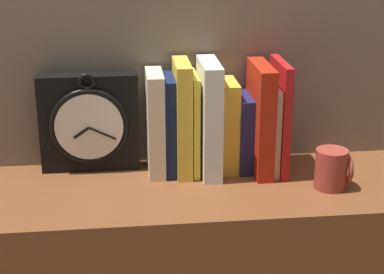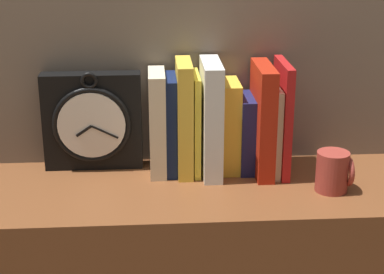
# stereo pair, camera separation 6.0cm
# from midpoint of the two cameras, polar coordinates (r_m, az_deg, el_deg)

# --- Properties ---
(clock) EXTENTS (0.23, 0.06, 0.24)m
(clock) POSITION_cam_midpoint_polar(r_m,az_deg,el_deg) (1.48, -10.26, 1.22)
(clock) COLOR black
(clock) RESTS_ON bookshelf
(book_slot0_cream) EXTENTS (0.04, 0.12, 0.24)m
(book_slot0_cream) POSITION_cam_midpoint_polar(r_m,az_deg,el_deg) (1.45, -4.47, 1.22)
(book_slot0_cream) COLOR beige
(book_slot0_cream) RESTS_ON bookshelf
(book_slot1_navy) EXTENTS (0.02, 0.12, 0.22)m
(book_slot1_navy) POSITION_cam_midpoint_polar(r_m,az_deg,el_deg) (1.45, -3.26, 1.08)
(book_slot1_navy) COLOR #111E49
(book_slot1_navy) RESTS_ON bookshelf
(book_slot2_yellow) EXTENTS (0.03, 0.13, 0.26)m
(book_slot2_yellow) POSITION_cam_midpoint_polar(r_m,az_deg,el_deg) (1.44, -2.06, 1.68)
(book_slot2_yellow) COLOR yellow
(book_slot2_yellow) RESTS_ON bookshelf
(book_slot3_yellow) EXTENTS (0.01, 0.12, 0.23)m
(book_slot3_yellow) POSITION_cam_midpoint_polar(r_m,az_deg,el_deg) (1.45, -1.02, 1.22)
(book_slot3_yellow) COLOR yellow
(book_slot3_yellow) RESTS_ON bookshelf
(book_slot4_white) EXTENTS (0.04, 0.15, 0.26)m
(book_slot4_white) POSITION_cam_midpoint_polar(r_m,az_deg,el_deg) (1.44, 0.34, 1.66)
(book_slot4_white) COLOR white
(book_slot4_white) RESTS_ON bookshelf
(book_slot5_yellow) EXTENTS (0.04, 0.11, 0.21)m
(book_slot5_yellow) POSITION_cam_midpoint_polar(r_m,az_deg,el_deg) (1.47, 1.96, 1.03)
(book_slot5_yellow) COLOR yellow
(book_slot5_yellow) RESTS_ON bookshelf
(book_slot6_navy) EXTENTS (0.03, 0.12, 0.17)m
(book_slot6_navy) POSITION_cam_midpoint_polar(r_m,az_deg,el_deg) (1.48, 3.38, 0.42)
(book_slot6_navy) COLOR navy
(book_slot6_navy) RESTS_ON bookshelf
(book_slot7_red) EXTENTS (0.04, 0.16, 0.25)m
(book_slot7_red) POSITION_cam_midpoint_polar(r_m,az_deg,el_deg) (1.45, 4.90, 1.62)
(book_slot7_red) COLOR #B62411
(book_slot7_red) RESTS_ON bookshelf
(book_slot8_cream) EXTENTS (0.01, 0.14, 0.20)m
(book_slot8_cream) POSITION_cam_midpoint_polar(r_m,az_deg,el_deg) (1.47, 5.87, 0.86)
(book_slot8_cream) COLOR beige
(book_slot8_cream) RESTS_ON bookshelf
(book_slot9_red) EXTENTS (0.02, 0.15, 0.26)m
(book_slot9_red) POSITION_cam_midpoint_polar(r_m,az_deg,el_deg) (1.47, 6.60, 1.81)
(book_slot9_red) COLOR #B41A1A
(book_slot9_red) RESTS_ON bookshelf
(mug) EXTENTS (0.08, 0.07, 0.09)m
(mug) POSITION_cam_midpoint_polar(r_m,az_deg,el_deg) (1.41, 11.21, -2.81)
(mug) COLOR #9E382D
(mug) RESTS_ON bookshelf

